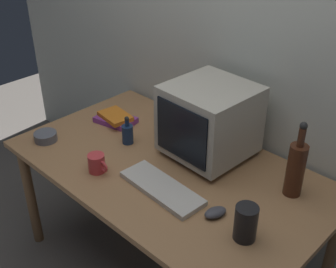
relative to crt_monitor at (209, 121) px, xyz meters
name	(u,v)px	position (x,y,z in m)	size (l,w,h in m)	color
ground_plane	(168,267)	(-0.07, -0.21, -0.89)	(6.00, 6.00, 0.00)	#56514C
back_wall	(240,31)	(-0.07, 0.29, 0.36)	(4.00, 0.08, 2.50)	beige
desk	(168,178)	(-0.07, -0.21, -0.27)	(1.56, 0.90, 0.70)	#9E7047
crt_monitor	(209,121)	(0.00, 0.00, 0.00)	(0.40, 0.40, 0.37)	#B2AD9E
keyboard	(162,188)	(0.04, -0.37, -0.18)	(0.42, 0.15, 0.02)	beige
computer_mouse	(215,213)	(0.32, -0.33, -0.17)	(0.06, 0.10, 0.04)	#3F3F47
bottle_tall	(296,168)	(0.47, 0.02, -0.06)	(0.08, 0.08, 0.36)	#472314
bottle_short	(128,133)	(-0.37, -0.21, -0.14)	(0.06, 0.06, 0.16)	navy
book_stack	(116,118)	(-0.58, -0.11, -0.17)	(0.25, 0.18, 0.06)	#843893
mug	(97,163)	(-0.28, -0.48, -0.15)	(0.12, 0.08, 0.09)	#CC383D
cd_spindle	(46,137)	(-0.70, -0.49, -0.17)	(0.12, 0.12, 0.04)	#595B66
metal_canister	(246,223)	(0.48, -0.35, -0.12)	(0.09, 0.09, 0.15)	black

